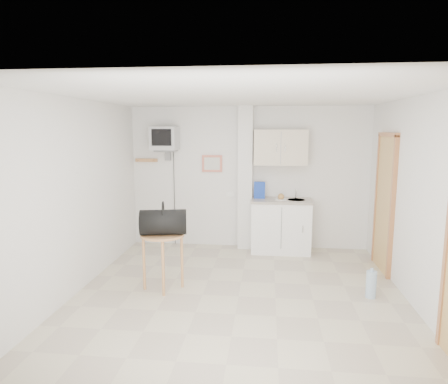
# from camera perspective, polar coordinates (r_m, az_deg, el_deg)

# --- Properties ---
(ground) EXTENTS (4.50, 4.50, 0.00)m
(ground) POSITION_cam_1_polar(r_m,az_deg,el_deg) (5.26, 2.10, -14.68)
(ground) COLOR beige
(ground) RESTS_ON ground
(room_envelope) EXTENTS (4.24, 4.54, 2.55)m
(room_envelope) POSITION_cam_1_polar(r_m,az_deg,el_deg) (4.93, 5.07, 2.28)
(room_envelope) COLOR white
(room_envelope) RESTS_ON ground
(kitchenette) EXTENTS (1.03, 0.58, 2.10)m
(kitchenette) POSITION_cam_1_polar(r_m,az_deg,el_deg) (6.93, 8.11, -1.95)
(kitchenette) COLOR white
(kitchenette) RESTS_ON ground
(crt_television) EXTENTS (0.44, 0.45, 2.15)m
(crt_television) POSITION_cam_1_polar(r_m,az_deg,el_deg) (7.06, -8.46, 7.48)
(crt_television) COLOR slate
(crt_television) RESTS_ON ground
(round_table) EXTENTS (0.58, 0.58, 0.75)m
(round_table) POSITION_cam_1_polar(r_m,az_deg,el_deg) (5.35, -8.76, -7.10)
(round_table) COLOR #B07A48
(round_table) RESTS_ON ground
(duffel_bag) EXTENTS (0.65, 0.44, 0.44)m
(duffel_bag) POSITION_cam_1_polar(r_m,az_deg,el_deg) (5.23, -8.67, -4.26)
(duffel_bag) COLOR black
(duffel_bag) RESTS_ON round_table
(water_bottle) EXTENTS (0.13, 0.13, 0.39)m
(water_bottle) POSITION_cam_1_polar(r_m,az_deg,el_deg) (5.49, 20.28, -12.26)
(water_bottle) COLOR #9FBBD4
(water_bottle) RESTS_ON ground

